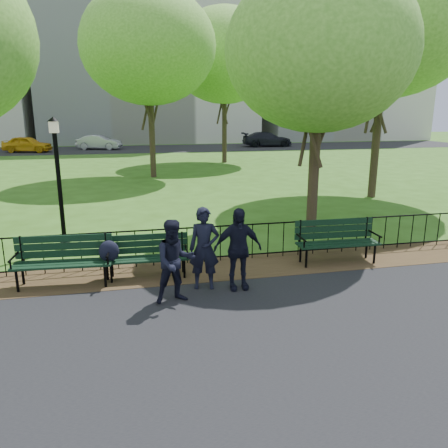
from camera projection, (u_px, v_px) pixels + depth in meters
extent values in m
plane|color=#325716|center=(192.00, 298.00, 8.48)|extent=(120.00, 120.00, 0.00)
cube|color=black|center=(233.00, 412.00, 5.26)|extent=(60.00, 9.20, 0.01)
cube|color=#322614|center=(182.00, 271.00, 9.89)|extent=(60.00, 1.60, 0.01)
cube|color=black|center=(138.00, 149.00, 41.55)|extent=(70.00, 9.00, 0.01)
cylinder|color=black|center=(178.00, 229.00, 10.15)|extent=(24.00, 0.04, 0.04)
cylinder|color=black|center=(179.00, 259.00, 10.34)|extent=(24.00, 0.04, 0.04)
cylinder|color=black|center=(179.00, 246.00, 10.25)|extent=(0.02, 0.02, 0.90)
cube|color=beige|center=(146.00, 9.00, 50.48)|extent=(24.00, 15.00, 30.00)
cube|color=silver|center=(335.00, 43.00, 56.27)|extent=(20.00, 15.00, 24.00)
cube|color=black|center=(148.00, 259.00, 9.41)|extent=(1.79, 0.54, 0.04)
cube|color=black|center=(147.00, 240.00, 9.57)|extent=(1.78, 0.10, 0.44)
cylinder|color=black|center=(111.00, 274.00, 9.16)|extent=(0.05, 0.05, 0.44)
cylinder|color=black|center=(184.00, 269.00, 9.43)|extent=(0.05, 0.05, 0.44)
cylinder|color=black|center=(112.00, 268.00, 9.50)|extent=(0.05, 0.05, 0.44)
cylinder|color=black|center=(183.00, 263.00, 9.77)|extent=(0.05, 0.05, 0.44)
cylinder|color=black|center=(107.00, 253.00, 9.22)|extent=(0.06, 0.55, 0.04)
cylinder|color=black|center=(186.00, 249.00, 9.51)|extent=(0.06, 0.55, 0.04)
ellipsoid|color=black|center=(109.00, 251.00, 9.11)|extent=(0.43, 0.31, 0.46)
cube|color=black|center=(63.00, 264.00, 8.93)|extent=(2.00, 0.66, 0.04)
cube|color=black|center=(64.00, 242.00, 9.11)|extent=(1.97, 0.18, 0.49)
cylinder|color=black|center=(17.00, 281.00, 8.69)|extent=(0.05, 0.05, 0.49)
cylinder|color=black|center=(105.00, 276.00, 8.93)|extent=(0.05, 0.05, 0.49)
cylinder|color=black|center=(23.00, 274.00, 9.06)|extent=(0.05, 0.05, 0.49)
cylinder|color=black|center=(107.00, 270.00, 9.31)|extent=(0.05, 0.05, 0.49)
cylinder|color=black|center=(13.00, 257.00, 8.75)|extent=(0.09, 0.62, 0.04)
cylinder|color=black|center=(109.00, 253.00, 9.02)|extent=(0.09, 0.62, 0.04)
cube|color=black|center=(338.00, 244.00, 10.31)|extent=(1.98, 0.60, 0.04)
cube|color=black|center=(334.00, 225.00, 10.49)|extent=(1.96, 0.11, 0.49)
cylinder|color=black|center=(306.00, 258.00, 10.04)|extent=(0.05, 0.05, 0.49)
cylinder|color=black|center=(375.00, 254.00, 10.33)|extent=(0.05, 0.05, 0.49)
cylinder|color=black|center=(300.00, 253.00, 10.41)|extent=(0.05, 0.05, 0.49)
cylinder|color=black|center=(366.00, 249.00, 10.71)|extent=(0.05, 0.05, 0.49)
cylinder|color=black|center=(301.00, 238.00, 10.10)|extent=(0.07, 0.61, 0.04)
cylinder|color=black|center=(375.00, 234.00, 10.42)|extent=(0.07, 0.61, 0.04)
cylinder|color=black|center=(65.00, 245.00, 11.56)|extent=(0.27, 0.27, 0.15)
cylinder|color=black|center=(60.00, 192.00, 11.20)|extent=(0.11, 0.11, 3.05)
cube|color=beige|center=(54.00, 127.00, 10.79)|extent=(0.21, 0.21, 0.29)
cone|color=black|center=(53.00, 119.00, 10.74)|extent=(0.31, 0.31, 0.11)
cylinder|color=#2D2116|center=(313.00, 178.00, 13.03)|extent=(0.32, 0.32, 3.17)
ellipsoid|color=#4F912B|center=(320.00, 50.00, 12.13)|extent=(5.34, 5.34, 4.54)
cylinder|color=#2D2116|center=(376.00, 145.00, 17.96)|extent=(0.33, 0.33, 4.33)
ellipsoid|color=#4F912B|center=(387.00, 16.00, 16.73)|extent=(7.29, 7.29, 6.20)
cylinder|color=#2D2116|center=(152.00, 139.00, 23.51)|extent=(0.32, 0.32, 4.14)
ellipsoid|color=#4F912B|center=(148.00, 46.00, 22.33)|extent=(6.96, 6.96, 5.92)
cylinder|color=#2D2116|center=(224.00, 131.00, 30.28)|extent=(0.32, 0.32, 4.33)
ellipsoid|color=#4F912B|center=(224.00, 56.00, 29.05)|extent=(7.30, 7.30, 6.21)
imported|color=black|center=(204.00, 248.00, 8.77)|extent=(0.68, 0.51, 1.68)
imported|color=black|center=(175.00, 261.00, 8.13)|extent=(0.83, 0.52, 1.60)
imported|color=black|center=(238.00, 249.00, 8.74)|extent=(0.99, 0.41, 1.68)
imported|color=gold|center=(27.00, 144.00, 38.13)|extent=(4.38, 2.58, 1.40)
imported|color=#9B9EA3|center=(99.00, 142.00, 40.84)|extent=(4.33, 2.60, 1.35)
imported|color=black|center=(267.00, 139.00, 44.22)|extent=(5.08, 2.18, 1.46)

